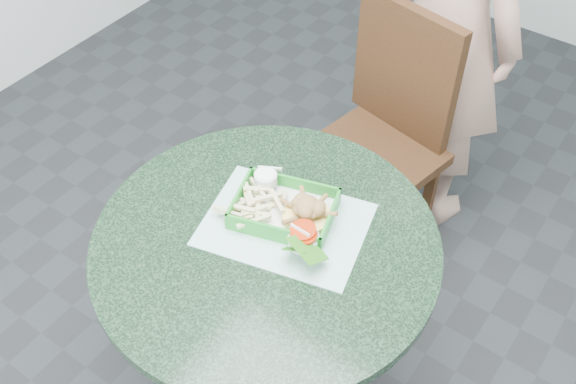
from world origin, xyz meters
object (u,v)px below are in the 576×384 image
Objects in this scene: food_basket at (284,217)px; sauce_ramekin at (276,181)px; crab_sandwich at (303,220)px; diner_person at (448,12)px; cafe_table at (267,287)px; dining_chair at (385,126)px.

food_basket is 4.10× the size of sauce_ramekin.
crab_sandwich is (0.06, -0.01, 0.03)m from food_basket.
sauce_ramekin is at bearing 138.16° from food_basket.
crab_sandwich is at bearing 112.03° from diner_person.
food_basket is (-0.01, 0.09, 0.19)m from cafe_table.
dining_chair is 15.97× the size of sauce_ramekin.
diner_person is 0.93m from sauce_ramekin.
crab_sandwich is at bearing -6.86° from food_basket.
diner_person reaches higher than dining_chair.
diner_person is 0.99m from food_basket.
diner_person is 28.54× the size of sauce_ramekin.
cafe_table is at bearing 108.85° from diner_person.
food_basket is at bearing 108.63° from diner_person.
cafe_table is at bearing -122.55° from crab_sandwich.
sauce_ramekin is (-0.13, 0.07, 0.00)m from crab_sandwich.
dining_chair reaches higher than crab_sandwich.
diner_person reaches higher than crab_sandwich.
crab_sandwich reaches higher than cafe_table.
crab_sandwich is at bearing -67.03° from dining_chair.
dining_chair is 0.42m from diner_person.
sauce_ramekin is at bearing 117.64° from cafe_table.
dining_chair is 7.92× the size of crab_sandwich.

